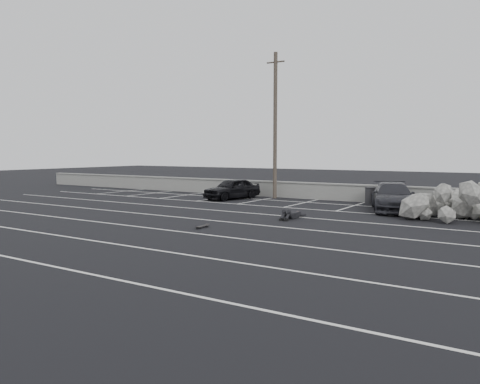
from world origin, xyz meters
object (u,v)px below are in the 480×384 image
Objects in this scene: car_left at (232,189)px; car_right at (393,197)px; utility_pole at (275,125)px; person at (294,212)px; skateboard at (202,226)px; trash_bin at (370,195)px; riprap_pile at (473,206)px.

car_left is 10.22m from car_right.
car_left is 0.42× the size of utility_pole.
utility_pole is 3.71× the size of person.
utility_pole reaches higher than skateboard.
utility_pole reaches higher than trash_bin.
trash_bin is 0.39× the size of person.
trash_bin is 6.80m from riprap_pile.
car_left reaches higher than skateboard.
person is at bearing -141.83° from car_right.
car_left is at bearing 158.22° from car_right.
riprap_pile is 8.78× the size of skateboard.
utility_pole reaches higher than person.
car_left is 14.14m from riprap_pile.
riprap_pile is at bearing 7.78° from car_left.
person is at bearing -23.61° from car_left.
person is at bearing -151.48° from riprap_pile.
car_left is 0.63× the size of riprap_pile.
car_right is 5.98m from person.
utility_pole is 13.30m from skateboard.
car_right is 1.97× the size of person.
car_right is at bearing 11.88° from car_left.
car_right is 10.87m from skateboard.
car_left is 8.54m from trash_bin.
car_right is 3.12m from trash_bin.
person is (6.99, -5.48, -0.43)m from car_left.
car_left is 8.90m from person.
car_right is 0.53× the size of utility_pole.
skateboard is at bearing -116.06° from person.
car_right reaches higher than skateboard.
person is (-7.05, -3.83, -0.37)m from riprap_pile.
utility_pole is at bearing 103.11° from skateboard.
trash_bin reaches higher than person.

